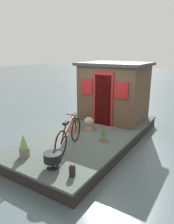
% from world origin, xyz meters
% --- Properties ---
extents(ground_plane, '(60.00, 60.00, 0.00)m').
position_xyz_m(ground_plane, '(0.00, 0.00, 0.00)').
color(ground_plane, '#4C5B60').
extents(houseboat_deck, '(5.54, 2.61, 0.37)m').
position_xyz_m(houseboat_deck, '(0.00, 0.00, 0.19)').
color(houseboat_deck, '#424C47').
rests_on(houseboat_deck, ground_plane).
extents(houseboat_cabin, '(1.89, 2.34, 2.06)m').
position_xyz_m(houseboat_cabin, '(1.66, 0.00, 1.41)').
color(houseboat_cabin, '#4C3828').
rests_on(houseboat_cabin, houseboat_deck).
extents(bicycle, '(1.62, 0.57, 0.79)m').
position_xyz_m(bicycle, '(-1.28, -0.13, 0.74)').
color(bicycle, black).
rests_on(bicycle, houseboat_deck).
extents(potted_plant_fern, '(0.24, 0.24, 0.48)m').
position_xyz_m(potted_plant_fern, '(0.17, 0.72, 0.61)').
color(potted_plant_fern, slate).
rests_on(potted_plant_fern, houseboat_deck).
extents(potted_plant_lavender, '(0.32, 0.32, 0.42)m').
position_xyz_m(potted_plant_lavender, '(0.14, 0.15, 0.60)').
color(potted_plant_lavender, '#C6754C').
rests_on(potted_plant_lavender, houseboat_deck).
extents(potted_plant_sage, '(0.25, 0.25, 0.57)m').
position_xyz_m(potted_plant_sage, '(-2.22, 0.51, 0.64)').
color(potted_plant_sage, slate).
rests_on(potted_plant_sage, houseboat_deck).
extents(potted_plant_rosemary, '(0.21, 0.21, 0.45)m').
position_xyz_m(potted_plant_rosemary, '(-0.41, -0.67, 0.59)').
color(potted_plant_rosemary, slate).
rests_on(potted_plant_rosemary, houseboat_deck).
extents(potted_plant_succulent, '(0.25, 0.25, 0.52)m').
position_xyz_m(potted_plant_succulent, '(-0.27, 0.44, 0.61)').
color(potted_plant_succulent, '#B2603D').
rests_on(potted_plant_succulent, houseboat_deck).
extents(charcoal_grill, '(0.39, 0.39, 0.35)m').
position_xyz_m(charcoal_grill, '(-2.25, -0.41, 0.61)').
color(charcoal_grill, black).
rests_on(charcoal_grill, houseboat_deck).
extents(mooring_bollard, '(0.14, 0.14, 0.25)m').
position_xyz_m(mooring_bollard, '(-2.29, -0.95, 0.50)').
color(mooring_bollard, black).
rests_on(mooring_bollard, houseboat_deck).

